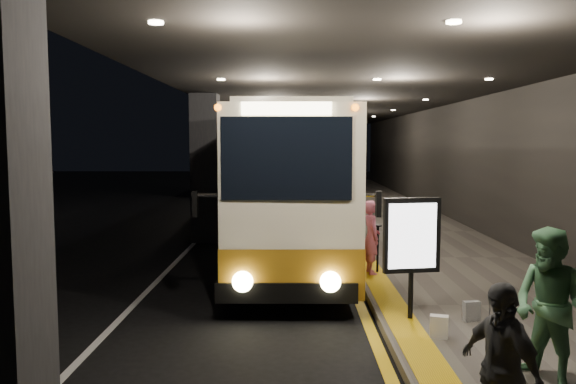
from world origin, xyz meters
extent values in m
plane|color=black|center=(0.00, 0.00, 0.00)|extent=(90.00, 90.00, 0.00)
cube|color=silver|center=(-1.80, 5.00, 0.01)|extent=(0.12, 50.00, 0.01)
cube|color=gold|center=(2.35, 5.00, 0.01)|extent=(0.18, 50.00, 0.01)
cube|color=#514C44|center=(4.75, 5.00, 0.07)|extent=(4.50, 50.00, 0.15)
cube|color=gold|center=(2.85, 5.00, 0.16)|extent=(0.50, 50.00, 0.01)
cube|color=black|center=(7.00, 5.00, 3.00)|extent=(0.10, 50.00, 6.00)
cube|color=black|center=(-1.50, 4.00, 2.20)|extent=(0.80, 0.80, 4.40)
cube|color=black|center=(-1.50, 16.00, 2.20)|extent=(0.80, 0.80, 4.40)
cube|color=black|center=(2.50, 5.00, 4.60)|extent=(9.00, 50.00, 0.40)
cube|color=beige|center=(1.01, 1.97, 2.00)|extent=(2.56, 11.47, 3.24)
cube|color=#8E6214|center=(1.01, 1.97, 0.81)|extent=(2.58, 11.49, 0.86)
cube|color=black|center=(1.01, -3.78, 2.72)|extent=(2.10, 0.09, 1.33)
cube|color=black|center=(1.01, -3.70, 0.52)|extent=(2.34, 0.29, 0.33)
cylinder|color=black|center=(-0.06, -1.65, 0.48)|extent=(0.27, 0.95, 0.95)
cylinder|color=black|center=(2.08, -1.65, 0.48)|extent=(0.27, 0.95, 0.95)
cylinder|color=black|center=(-0.06, 5.78, 0.48)|extent=(0.27, 0.95, 0.95)
cylinder|color=black|center=(2.08, 5.78, 0.48)|extent=(0.27, 0.95, 0.95)
sphere|color=#FFEAA5|center=(0.30, -3.79, 0.71)|extent=(0.34, 0.34, 0.34)
sphere|color=#FFEAA5|center=(1.73, -3.79, 0.71)|extent=(0.34, 0.34, 0.34)
cube|color=#FFF2BF|center=(1.01, -3.79, 3.51)|extent=(1.43, 0.07, 0.21)
cube|color=beige|center=(1.10, 15.96, 1.94)|extent=(2.86, 11.17, 3.14)
cube|color=#8E6214|center=(1.10, 15.96, 0.78)|extent=(2.88, 11.19, 0.83)
cube|color=black|center=(1.10, 10.40, 2.63)|extent=(2.03, 0.16, 1.29)
cube|color=black|center=(1.10, 10.48, 0.51)|extent=(2.27, 0.36, 0.32)
cylinder|color=black|center=(0.06, 12.46, 0.46)|extent=(0.26, 0.92, 0.92)
cylinder|color=black|center=(2.13, 12.46, 0.46)|extent=(0.26, 0.92, 0.92)
cylinder|color=black|center=(0.06, 19.65, 0.46)|extent=(0.26, 0.92, 0.92)
cylinder|color=black|center=(2.13, 19.65, 0.46)|extent=(0.26, 0.92, 0.92)
imported|color=#CA5E7C|center=(2.80, -0.82, 0.94)|extent=(0.46, 0.63, 1.59)
imported|color=#41754E|center=(4.11, -6.33, 1.07)|extent=(0.91, 1.05, 1.84)
imported|color=#505155|center=(2.97, -7.87, 0.95)|extent=(0.81, 1.05, 1.60)
cube|color=black|center=(3.94, -4.04, 0.31)|extent=(0.28, 0.17, 0.32)
cube|color=silver|center=(3.24, -4.79, 0.31)|extent=(0.29, 0.22, 0.32)
cylinder|color=black|center=(3.00, -3.94, 0.53)|extent=(0.08, 0.08, 0.76)
cube|color=black|center=(3.00, -3.94, 1.51)|extent=(0.93, 0.26, 1.19)
cube|color=white|center=(3.00, -4.00, 1.51)|extent=(0.77, 0.15, 1.03)
cylinder|color=black|center=(2.96, -0.69, 0.66)|extent=(0.05, 0.05, 1.03)
camera|label=1|loc=(1.12, -12.74, 2.97)|focal=35.00mm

